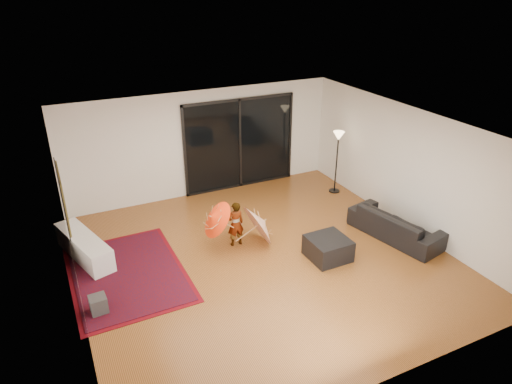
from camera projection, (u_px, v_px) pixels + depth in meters
floor at (264, 258)px, 9.21m from camera, size 7.00×7.00×0.00m
ceiling at (265, 130)px, 8.06m from camera, size 7.00×7.00×0.00m
wall_back at (203, 143)px, 11.49m from camera, size 7.00×0.00×7.00m
wall_front at (388, 308)px, 5.78m from camera, size 7.00×0.00×7.00m
wall_left at (69, 240)px, 7.27m from camera, size 0.00×7.00×7.00m
wall_right at (407, 168)px, 10.00m from camera, size 0.00×7.00×7.00m
sliding_door at (240, 144)px, 11.92m from camera, size 3.06×0.07×2.40m
painting at (63, 198)px, 7.97m from camera, size 0.04×1.28×1.08m
media_console at (84, 247)px, 9.14m from camera, size 0.96×1.85×0.50m
speaker at (99, 305)px, 7.67m from camera, size 0.29×0.29×0.31m
persian_rug at (127, 274)px, 8.72m from camera, size 2.10×2.91×0.02m
sofa at (396, 225)px, 9.86m from camera, size 1.22×2.19×0.61m
ottoman at (328, 248)px, 9.15m from camera, size 0.78×0.78×0.44m
floor_lamp at (338, 145)px, 11.54m from camera, size 0.28×0.28×1.65m
child at (236, 224)px, 9.49m from camera, size 0.36×0.24×0.99m
parasol_orange at (211, 220)px, 9.13m from camera, size 0.62×0.79×0.86m
parasol_white at (264, 221)px, 9.60m from camera, size 0.60×0.95×0.97m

